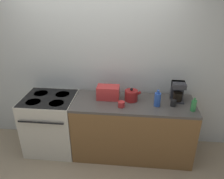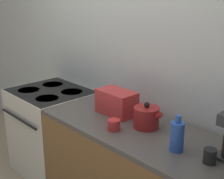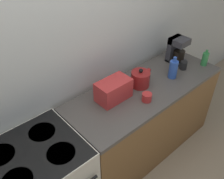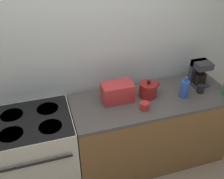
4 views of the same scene
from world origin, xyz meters
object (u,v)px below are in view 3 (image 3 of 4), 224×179
object	(u,v)px
toaster	(113,90)
bottle_green	(205,59)
cup_red	(147,97)
coffee_maker	(177,49)
cup_black	(183,65)
kettle	(140,79)
bottle_blue	(173,69)

from	to	relation	value
toaster	bottle_green	xyz separation A→B (m)	(1.15, -0.23, -0.02)
cup_red	coffee_maker	bearing A→B (deg)	18.82
bottle_green	cup_black	size ratio (longest dim) A/B	2.08
kettle	coffee_maker	bearing A→B (deg)	5.34
coffee_maker	toaster	bearing A→B (deg)	-177.77
bottle_blue	kettle	bearing A→B (deg)	160.65
kettle	toaster	world-z (taller)	kettle
bottle_blue	coffee_maker	bearing A→B (deg)	32.18
toaster	bottle_green	bearing A→B (deg)	-11.48
cup_red	bottle_blue	bearing A→B (deg)	9.40
cup_black	cup_red	distance (m)	0.71
coffee_maker	cup_red	bearing A→B (deg)	-161.18
toaster	coffee_maker	bearing A→B (deg)	2.23
toaster	bottle_green	world-z (taller)	toaster
toaster	cup_black	bearing A→B (deg)	-8.00
bottle_green	cup_red	xyz separation A→B (m)	(-0.94, 0.01, -0.04)
coffee_maker	cup_black	distance (m)	0.21
toaster	kettle	bearing A→B (deg)	-3.80
kettle	toaster	distance (m)	0.34
toaster	cup_red	distance (m)	0.31
bottle_green	toaster	bearing A→B (deg)	168.52
coffee_maker	bottle_blue	xyz separation A→B (m)	(-0.29, -0.18, -0.05)
kettle	bottle_green	bearing A→B (deg)	-14.55
kettle	cup_black	size ratio (longest dim) A/B	2.63
cup_black	coffee_maker	bearing A→B (deg)	65.82
coffee_maker	bottle_green	distance (m)	0.33
coffee_maker	bottle_green	bearing A→B (deg)	-58.54
cup_black	bottle_green	bearing A→B (deg)	-23.71
bottle_blue	cup_black	xyz separation A→B (m)	(0.22, 0.02, -0.05)
kettle	bottle_green	world-z (taller)	kettle
kettle	cup_black	distance (m)	0.58
kettle	toaster	size ratio (longest dim) A/B	0.73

